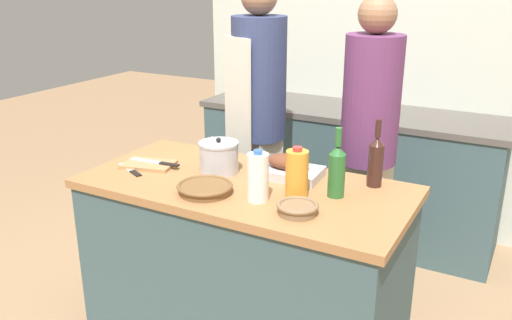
# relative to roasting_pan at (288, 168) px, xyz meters

# --- Properties ---
(kitchen_island) EXTENTS (1.54, 0.74, 0.89)m
(kitchen_island) POSITION_rel_roasting_pan_xyz_m (-0.14, -0.17, -0.49)
(kitchen_island) COLOR #3D565B
(kitchen_island) RESTS_ON ground_plane
(back_counter) EXTENTS (2.12, 0.60, 0.92)m
(back_counter) POSITION_rel_roasting_pan_xyz_m (-0.14, 1.31, -0.47)
(back_counter) COLOR #3D565B
(back_counter) RESTS_ON ground_plane
(back_wall) EXTENTS (2.62, 0.10, 2.55)m
(back_wall) POSITION_rel_roasting_pan_xyz_m (-0.14, 1.66, 0.34)
(back_wall) COLOR silver
(back_wall) RESTS_ON ground_plane
(roasting_pan) EXTENTS (0.33, 0.22, 0.11)m
(roasting_pan) POSITION_rel_roasting_pan_xyz_m (0.00, 0.00, 0.00)
(roasting_pan) COLOR #BCBCC1
(roasting_pan) RESTS_ON kitchen_island
(wicker_basket) EXTENTS (0.25, 0.25, 0.04)m
(wicker_basket) POSITION_rel_roasting_pan_xyz_m (-0.24, -0.36, -0.02)
(wicker_basket) COLOR brown
(wicker_basket) RESTS_ON kitchen_island
(cutting_board) EXTENTS (0.28, 0.22, 0.02)m
(cutting_board) POSITION_rel_roasting_pan_xyz_m (-0.68, -0.20, -0.03)
(cutting_board) COLOR #AD7F51
(cutting_board) RESTS_ON kitchen_island
(stock_pot) EXTENTS (0.20, 0.20, 0.18)m
(stock_pot) POSITION_rel_roasting_pan_xyz_m (-0.32, -0.10, 0.03)
(stock_pot) COLOR #B7B7BC
(stock_pot) RESTS_ON kitchen_island
(mixing_bowl) EXTENTS (0.17, 0.17, 0.05)m
(mixing_bowl) POSITION_rel_roasting_pan_xyz_m (0.21, -0.36, -0.02)
(mixing_bowl) COLOR #846647
(mixing_bowl) RESTS_ON kitchen_island
(juice_jug) EXTENTS (0.10, 0.10, 0.23)m
(juice_jug) POSITION_rel_roasting_pan_xyz_m (0.14, -0.21, 0.06)
(juice_jug) COLOR orange
(juice_jug) RESTS_ON kitchen_island
(milk_jug) EXTENTS (0.09, 0.09, 0.23)m
(milk_jug) POSITION_rel_roasting_pan_xyz_m (0.01, -0.32, 0.06)
(milk_jug) COLOR white
(milk_jug) RESTS_ON kitchen_island
(wine_bottle_green) EXTENTS (0.07, 0.07, 0.31)m
(wine_bottle_green) POSITION_rel_roasting_pan_xyz_m (0.28, -0.12, 0.08)
(wine_bottle_green) COLOR #28662D
(wine_bottle_green) RESTS_ON kitchen_island
(wine_bottle_dark) EXTENTS (0.07, 0.07, 0.31)m
(wine_bottle_dark) POSITION_rel_roasting_pan_xyz_m (0.40, 0.08, 0.08)
(wine_bottle_dark) COLOR #381E19
(wine_bottle_dark) RESTS_ON kitchen_island
(wine_glass_left) EXTENTS (0.08, 0.08, 0.13)m
(wine_glass_left) POSITION_rel_roasting_pan_xyz_m (-0.46, 0.04, 0.05)
(wine_glass_left) COLOR silver
(wine_glass_left) RESTS_ON kitchen_island
(knife_chef) EXTENTS (0.28, 0.05, 0.01)m
(knife_chef) POSITION_rel_roasting_pan_xyz_m (-0.65, -0.19, -0.02)
(knife_chef) COLOR #B7B7BC
(knife_chef) RESTS_ON cutting_board
(knife_paring) EXTENTS (0.21, 0.12, 0.01)m
(knife_paring) POSITION_rel_roasting_pan_xyz_m (-0.72, -0.30, -0.04)
(knife_paring) COLOR #B7B7BC
(knife_paring) RESTS_ON kitchen_island
(condiment_bottle_tall) EXTENTS (0.05, 0.05, 0.18)m
(condiment_bottle_tall) POSITION_rel_roasting_pan_xyz_m (-0.85, 1.34, 0.07)
(condiment_bottle_tall) COLOR maroon
(condiment_bottle_tall) RESTS_ON back_counter
(condiment_bottle_short) EXTENTS (0.05, 0.05, 0.16)m
(condiment_bottle_short) POSITION_rel_roasting_pan_xyz_m (-0.78, 1.16, 0.06)
(condiment_bottle_short) COLOR #332D28
(condiment_bottle_short) RESTS_ON back_counter
(person_cook_aproned) EXTENTS (0.35, 0.36, 1.79)m
(person_cook_aproned) POSITION_rel_roasting_pan_xyz_m (-0.48, 0.59, 0.07)
(person_cook_aproned) COLOR beige
(person_cook_aproned) RESTS_ON ground_plane
(person_cook_guest) EXTENTS (0.31, 0.31, 1.72)m
(person_cook_guest) POSITION_rel_roasting_pan_xyz_m (0.21, 0.57, 0.03)
(person_cook_guest) COLOR beige
(person_cook_guest) RESTS_ON ground_plane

